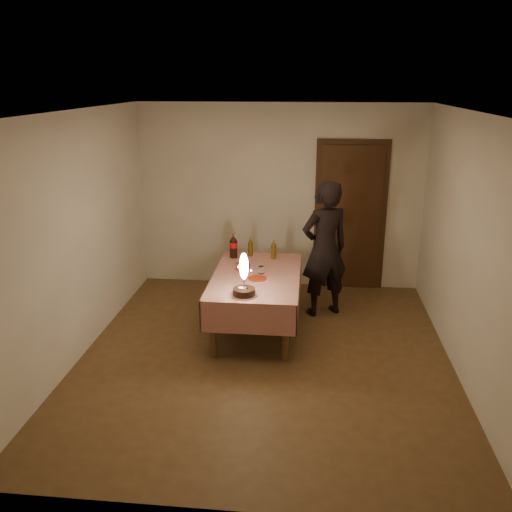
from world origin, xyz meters
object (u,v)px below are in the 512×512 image
Objects in this scene: birthday_cake at (244,283)px; cola_bottle at (234,246)px; amber_bottle_left at (250,247)px; photographer at (325,249)px; dining_table at (256,282)px; red_cup at (240,267)px; red_plate at (257,278)px; clear_cup at (261,270)px; amber_bottle_right at (273,250)px.

birthday_cake reaches higher than cola_bottle.
photographer is at bearing -8.39° from amber_bottle_left.
birthday_cake is at bearing -86.38° from amber_bottle_left.
dining_table is 0.29m from red_cup.
clear_cup reaches higher than red_plate.
amber_bottle_right reaches higher than dining_table.
amber_bottle_left is at bearing 102.10° from dining_table.
dining_table is at bearing 84.17° from birthday_cake.
amber_bottle_right is (0.22, 1.27, -0.02)m from birthday_cake.
cola_bottle reaches higher than amber_bottle_left.
red_plate is at bearing -78.28° from amber_bottle_left.
red_plate is 1.06m from photographer.
birthday_cake is 1.49× the size of cola_bottle.
amber_bottle_right is at bearing 80.18° from red_plate.
photographer is (0.95, -0.14, 0.05)m from amber_bottle_left.
photographer reaches higher than cola_bottle.
cola_bottle is (-0.29, 1.26, 0.02)m from birthday_cake.
birthday_cake is 2.14× the size of red_plate.
clear_cup is at bearing 80.52° from red_plate.
photographer is (0.87, 1.21, 0.03)m from birthday_cake.
red_plate is 0.13× the size of photographer.
photographer is (0.78, 0.70, 0.16)m from red_plate.
amber_bottle_right is (0.37, 0.50, 0.07)m from red_cup.
amber_bottle_left is at bearing 83.66° from red_cup.
amber_bottle_left reaches higher than red_plate.
red_cup is 0.39× the size of amber_bottle_right.
red_plate is at bearing 80.19° from birthday_cake.
red_cup is 1.12m from photographer.
red_plate is (0.02, -0.13, 0.10)m from dining_table.
amber_bottle_left is 0.96m from photographer.
red_cup is 0.63m from amber_bottle_right.
dining_table is at bearing -77.90° from amber_bottle_left.
clear_cup is 0.28× the size of cola_bottle.
cola_bottle is at bearing 120.37° from dining_table.
dining_table is at bearing -136.93° from clear_cup.
birthday_cake is 1.49m from photographer.
amber_bottle_left and amber_bottle_right have the same top height.
amber_bottle_right is (0.10, 0.57, 0.07)m from clear_cup.
clear_cup is 0.35× the size of amber_bottle_right.
photographer reaches higher than red_cup.
birthday_cake reaches higher than amber_bottle_left.
photographer reaches higher than amber_bottle_right.
dining_table is 3.65× the size of birthday_cake.
photographer reaches higher than amber_bottle_left.
clear_cup is (0.05, 0.05, 0.14)m from dining_table.
cola_bottle is 0.23m from amber_bottle_left.
amber_bottle_left is 0.15× the size of photographer.
amber_bottle_right is at bearing -15.06° from amber_bottle_left.
red_plate is at bearing -138.17° from photographer.
red_cup is 0.59m from amber_bottle_left.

